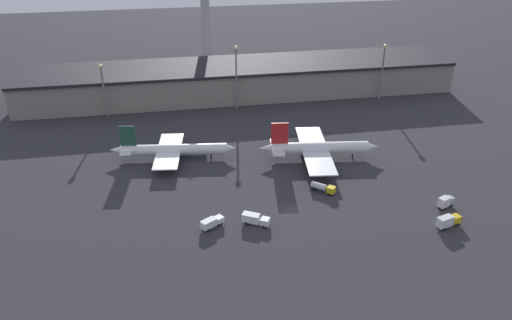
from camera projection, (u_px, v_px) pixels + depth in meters
ground at (290, 210)px, 141.39m from camera, size 600.00×600.00×0.00m
terminal_building at (240, 79)px, 221.11m from camera, size 188.35×30.76×13.85m
airplane_0 at (173, 150)px, 167.55m from camera, size 42.58×27.54×12.34m
airplane_1 at (318, 149)px, 167.62m from camera, size 40.80×36.92×13.28m
service_vehicle_0 at (211, 223)px, 133.04m from camera, size 6.80×5.38×2.82m
service_vehicle_1 at (323, 187)px, 149.12m from camera, size 6.92×6.55×2.65m
service_vehicle_2 at (255, 219)px, 134.43m from camera, size 7.69×5.73×2.98m
service_vehicle_3 at (448, 221)px, 133.18m from camera, size 7.48×4.11×3.45m
service_vehicle_4 at (446, 202)px, 141.61m from camera, size 5.50×3.95×3.49m
lamp_post_0 at (103, 83)px, 194.74m from camera, size 1.80×1.80×21.79m
lamp_post_1 at (236, 70)px, 201.77m from camera, size 1.80×1.80×26.45m
lamp_post_2 at (383, 64)px, 212.24m from camera, size 1.80×1.80×24.13m
control_tower at (205, 11)px, 249.10m from camera, size 9.00×9.00×48.45m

